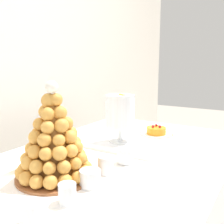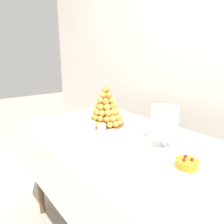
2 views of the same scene
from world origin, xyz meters
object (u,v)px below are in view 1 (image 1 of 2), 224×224
dessert_cup_centre (90,179)px  dessert_cup_right (125,156)px  serving_tray (67,180)px  dessert_cup_mid_left (67,194)px  macaron_goblet (120,112)px  croquembouche (54,142)px  fruit_tart_plate (156,132)px  dessert_cup_left (31,214)px  dessert_cup_mid_right (106,165)px

dessert_cup_centre → dessert_cup_right: dessert_cup_right is taller
serving_tray → dessert_cup_mid_left: 0.14m
dessert_cup_right → macaron_goblet: 0.31m
dessert_cup_centre → dessert_cup_right: (0.22, 0.00, 0.00)m
croquembouche → fruit_tart_plate: (0.67, -0.07, -0.11)m
dessert_cup_left → dessert_cup_mid_left: bearing=-5.3°
dessert_cup_right → fruit_tart_plate: dessert_cup_right is taller
dessert_cup_mid_right → dessert_cup_right: 0.12m
dessert_cup_centre → fruit_tart_plate: dessert_cup_centre is taller
croquembouche → dessert_cup_mid_right: 0.19m
croquembouche → macaron_goblet: bearing=3.4°
serving_tray → dessert_cup_right: 0.24m
dessert_cup_mid_left → dessert_cup_centre: (0.11, 0.00, -0.00)m
dessert_cup_mid_left → macaron_goblet: (0.57, 0.17, 0.11)m
dessert_cup_left → dessert_cup_mid_right: bearing=1.0°
serving_tray → macaron_goblet: (0.46, 0.07, 0.14)m
dessert_cup_left → fruit_tart_plate: dessert_cup_left is taller
dessert_cup_centre → dessert_cup_mid_right: 0.10m
dessert_cup_centre → macaron_goblet: bearing=19.4°
serving_tray → dessert_cup_left: 0.24m
serving_tray → dessert_cup_mid_left: dessert_cup_mid_left is taller
croquembouche → dessert_cup_centre: croquembouche is taller
croquembouche → dessert_cup_mid_left: 0.19m
dessert_cup_right → serving_tray: bearing=158.5°
dessert_cup_mid_right → fruit_tart_plate: (0.56, 0.05, -0.02)m
fruit_tart_plate → dessert_cup_mid_left: bearing=-175.1°
serving_tray → croquembouche: bearing=99.4°
serving_tray → fruit_tart_plate: fruit_tart_plate is taller
dessert_cup_mid_left → croquembouche: bearing=54.2°
dessert_cup_left → dessert_cup_mid_right: (0.33, 0.01, 0.00)m
serving_tray → fruit_tart_plate: 0.67m
dessert_cup_mid_right → macaron_goblet: bearing=22.8°
dessert_cup_right → macaron_goblet: macaron_goblet is taller
dessert_cup_centre → dessert_cup_mid_right: bearing=6.4°
croquembouche → dessert_cup_centre: bearing=-86.3°
serving_tray → dessert_cup_right: (0.22, -0.09, 0.03)m
croquembouche → macaron_goblet: 0.47m
dessert_cup_mid_right → macaron_goblet: 0.40m
croquembouche → dessert_cup_centre: size_ratio=4.87×
serving_tray → dessert_cup_centre: bearing=-89.2°
croquembouche → dessert_cup_mid_left: bearing=-125.8°
dessert_cup_centre → fruit_tart_plate: 0.67m
dessert_cup_left → fruit_tart_plate: (0.89, 0.06, -0.02)m
dessert_cup_mid_left → dessert_cup_right: size_ratio=0.90×
fruit_tart_plate → serving_tray: bearing=177.6°
dessert_cup_centre → macaron_goblet: (0.46, 0.16, 0.12)m
croquembouche → dessert_cup_centre: 0.16m
dessert_cup_mid_right → dessert_cup_right: bearing=-4.5°
dessert_cup_left → dessert_cup_right: (0.44, -0.00, 0.00)m
dessert_cup_mid_right → croquembouche: bearing=132.6°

